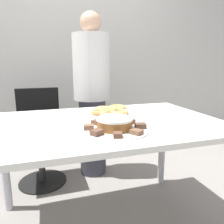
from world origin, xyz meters
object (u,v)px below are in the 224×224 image
person_standing (92,94)px  frosted_cake (115,123)px  office_chair_left (40,139)px  plate_donuts (110,114)px  plate_cake (115,130)px  napkin (25,131)px

person_standing → frosted_cake: bearing=-95.4°
office_chair_left → plate_donuts: bearing=-52.0°
plate_donuts → frosted_cake: frosted_cake is taller
plate_cake → napkin: 0.47m
plate_cake → napkin: (-0.46, 0.12, -0.00)m
plate_cake → frosted_cake: size_ratio=1.88×
office_chair_left → plate_cake: office_chair_left is taller
office_chair_left → frosted_cake: office_chair_left is taller
person_standing → plate_donuts: bearing=-91.1°
office_chair_left → napkin: 0.95m
plate_cake → frosted_cake: frosted_cake is taller
person_standing → plate_donuts: 0.64m
person_standing → frosted_cake: (-0.10, -1.00, -0.03)m
person_standing → frosted_cake: person_standing is taller
frosted_cake → office_chair_left: bearing=112.3°
person_standing → plate_donuts: (-0.01, -0.63, -0.06)m
plate_cake → frosted_cake: bearing=0.0°
napkin → person_standing: bearing=57.9°
person_standing → frosted_cake: 1.01m
person_standing → napkin: (-0.55, -0.88, -0.06)m
office_chair_left → frosted_cake: 1.15m
frosted_cake → person_standing: bearing=84.6°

